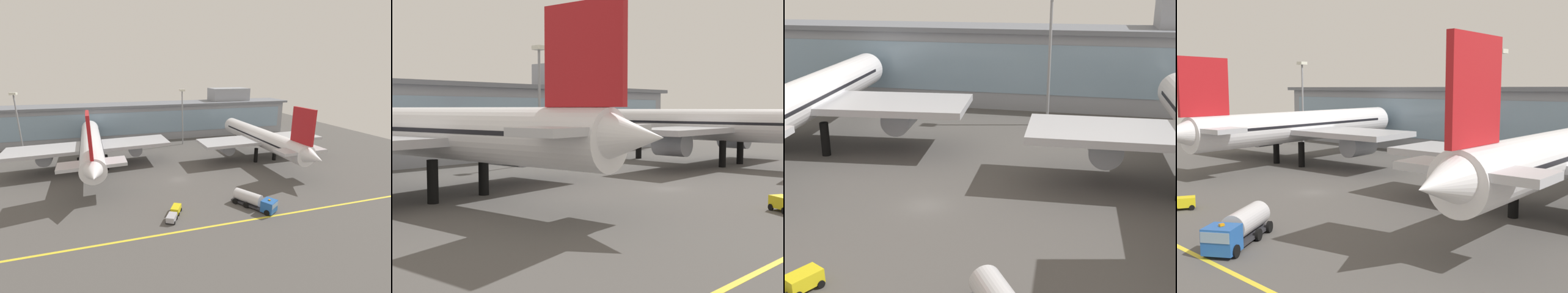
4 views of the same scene
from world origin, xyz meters
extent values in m
plane|color=#514F4C|center=(0.00, 0.00, 0.00)|extent=(180.00, 180.00, 0.00)
cube|color=yellow|center=(0.00, -22.00, 0.01)|extent=(144.00, 0.50, 0.01)
cube|color=#9399A3|center=(0.00, 46.94, 6.56)|extent=(112.64, 12.00, 13.12)
cube|color=#84A3BC|center=(0.00, 40.89, 7.22)|extent=(108.14, 0.20, 8.40)
cube|color=slate|center=(0.00, 46.94, 13.52)|extent=(115.64, 14.00, 0.80)
cube|color=#9399A3|center=(33.79, 48.94, 16.12)|extent=(16.00, 10.00, 6.00)
cylinder|color=black|center=(-23.84, 11.38, 2.18)|extent=(1.10, 1.10, 4.36)
cylinder|color=black|center=(-17.33, 11.99, 2.18)|extent=(1.10, 1.10, 4.36)
cylinder|color=black|center=(-22.52, 32.70, 2.18)|extent=(1.10, 1.10, 4.36)
cylinder|color=white|center=(-20.92, 15.34, 6.81)|extent=(9.65, 46.18, 5.45)
cone|color=white|center=(-23.18, 39.80, 6.81)|extent=(5.61, 5.36, 5.18)
cone|color=white|center=(-18.63, -9.40, 7.22)|extent=(5.16, 6.39, 4.63)
cube|color=#84A3BC|center=(-22.86, 36.35, 7.76)|extent=(4.42, 4.17, 1.63)
cube|color=black|center=(-20.92, 15.34, 7.22)|extent=(9.03, 38.87, 0.44)
cube|color=#B7BAC1|center=(-20.92, 15.34, 6.13)|extent=(42.96, 14.84, 0.87)
cylinder|color=#999EA8|center=(-32.82, 15.90, 3.98)|extent=(4.35, 6.29, 3.81)
cylinder|color=#999EA8|center=(-9.33, 18.07, 3.98)|extent=(4.35, 6.29, 3.81)
cube|color=red|center=(-19.06, -4.76, 13.89)|extent=(1.41, 8.28, 8.72)
cube|color=#B7BAC1|center=(-19.06, -4.76, 7.63)|extent=(13.89, 6.26, 0.70)
cylinder|color=black|center=(25.04, 6.60, 2.13)|extent=(1.10, 1.10, 4.25)
cylinder|color=black|center=(31.41, 6.82, 2.13)|extent=(1.10, 1.10, 4.25)
cylinder|color=black|center=(27.56, 25.48, 2.13)|extent=(1.10, 1.10, 4.25)
cylinder|color=white|center=(28.11, 9.97, 6.64)|extent=(6.74, 41.00, 5.31)
cone|color=white|center=(27.34, 31.97, 6.64)|extent=(5.21, 4.95, 5.05)
cone|color=white|center=(28.89, -12.29, 7.04)|extent=(4.72, 6.00, 4.52)
cube|color=#84A3BC|center=(27.45, 28.75, 7.57)|extent=(4.11, 3.86, 1.59)
cube|color=black|center=(28.11, 9.97, 7.04)|extent=(6.56, 34.47, 0.43)
cube|color=#B7BAC1|center=(28.11, 9.97, 5.98)|extent=(38.72, 11.14, 0.85)
cylinder|color=#999EA8|center=(17.31, 11.07, 3.88)|extent=(3.90, 5.44, 3.72)
cylinder|color=#999EA8|center=(38.80, 11.82, 3.88)|extent=(3.90, 5.44, 3.72)
cube|color=red|center=(28.74, -7.98, 13.55)|extent=(0.89, 7.37, 8.50)
cube|color=#B7BAC1|center=(28.74, -7.98, 7.44)|extent=(12.44, 4.92, 0.68)
cylinder|color=black|center=(14.21, -20.07, 0.55)|extent=(0.85, 1.09, 1.10)
cylinder|color=black|center=(12.02, -21.47, 0.55)|extent=(0.85, 1.09, 1.10)
cylinder|color=black|center=(11.78, -16.28, 0.55)|extent=(0.85, 1.09, 1.10)
cylinder|color=black|center=(9.59, -17.68, 0.55)|extent=(0.85, 1.09, 1.10)
cylinder|color=black|center=(10.42, -14.16, 0.55)|extent=(0.85, 1.09, 1.10)
cylinder|color=black|center=(8.23, -15.56, 0.55)|extent=(0.85, 1.09, 1.10)
cube|color=#2D2D33|center=(10.78, -17.13, 0.45)|extent=(6.05, 7.63, 0.30)
cube|color=#235BB2|center=(12.97, -20.54, 1.40)|extent=(3.45, 3.37, 2.20)
cube|color=#84A3BC|center=(12.97, -20.54, 1.88)|extent=(3.41, 3.40, 0.88)
cylinder|color=silver|center=(10.49, -16.68, 1.75)|extent=(4.95, 5.94, 2.30)
cube|color=orange|center=(12.97, -20.54, 2.62)|extent=(0.30, 0.40, 0.20)
cylinder|color=black|center=(-4.31, -14.56, 0.30)|extent=(0.45, 0.63, 0.60)
cylinder|color=black|center=(-2.97, -15.25, 0.30)|extent=(0.45, 0.63, 0.60)
cylinder|color=black|center=(-5.14, -16.18, 0.30)|extent=(0.45, 0.63, 0.60)
cylinder|color=black|center=(-3.80, -16.87, 0.30)|extent=(0.45, 0.63, 0.60)
cube|color=yellow|center=(-4.05, -15.71, 0.85)|extent=(2.52, 3.00, 1.10)
cylinder|color=black|center=(-5.75, -17.38, 0.30)|extent=(0.43, 0.62, 0.60)
cylinder|color=black|center=(-4.42, -18.07, 0.30)|extent=(0.43, 0.62, 0.60)
cylinder|color=black|center=(-6.52, -18.88, 0.30)|extent=(0.43, 0.62, 0.60)
cylinder|color=black|center=(-5.18, -19.56, 0.30)|extent=(0.43, 0.62, 0.60)
cube|color=#A8A8B2|center=(-5.47, -18.47, 0.80)|extent=(2.43, 2.82, 1.00)
cube|color=#2D2D33|center=(-4.78, -17.14, 0.45)|extent=(0.36, 0.58, 0.08)
cylinder|color=gray|center=(9.11, 32.64, 9.67)|extent=(0.44, 0.44, 19.34)
cube|color=silver|center=(9.11, 32.64, 19.69)|extent=(1.80, 1.80, 0.70)
cylinder|color=gray|center=(-43.08, 33.17, 9.62)|extent=(0.44, 0.44, 19.24)
cube|color=silver|center=(-43.08, 33.17, 19.59)|extent=(1.80, 1.80, 0.70)
camera|label=1|loc=(-13.31, -60.24, 25.97)|focal=24.41mm
camera|label=2|loc=(-50.98, -35.18, 9.44)|focal=48.41mm
camera|label=3|loc=(15.06, -43.64, 21.13)|focal=46.18mm
camera|label=4|loc=(47.76, -39.88, 13.75)|focal=43.85mm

